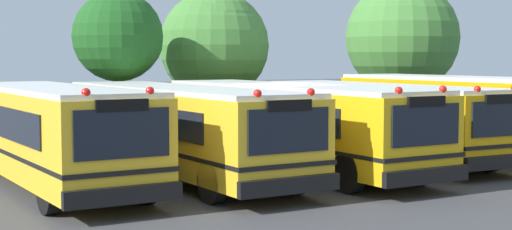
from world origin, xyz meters
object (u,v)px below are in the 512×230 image
tree_3 (403,39)px  school_bus_1 (177,126)px  school_bus_2 (289,122)px  tree_1 (121,38)px  school_bus_4 (465,111)px  tree_2 (215,42)px  school_bus_0 (53,132)px  school_bus_3 (380,118)px

tree_3 → school_bus_1: bearing=-152.0°
school_bus_2 → tree_1: (-2.61, 7.07, 2.57)m
tree_3 → school_bus_4: bearing=-117.7°
school_bus_4 → tree_2: tree_2 is taller
tree_1 → tree_2: bearing=18.2°
school_bus_4 → tree_1: 12.22m
school_bus_2 → school_bus_0: bearing=-2.1°
school_bus_2 → school_bus_4: (6.98, -0.07, 0.07)m
school_bus_1 → school_bus_4: (10.41, -0.40, 0.08)m
school_bus_2 → tree_3: bearing=-145.2°
school_bus_4 → tree_3: size_ratio=1.62×
school_bus_0 → tree_3: size_ratio=1.45×
school_bus_0 → school_bus_3: (10.52, 0.14, -0.07)m
tree_2 → tree_3: (9.45, -0.37, 0.24)m
tree_1 → tree_2: (4.47, 1.47, -0.05)m
school_bus_3 → school_bus_4: bearing=175.8°
school_bus_1 → school_bus_3: 7.04m
school_bus_4 → tree_1: size_ratio=1.95×
school_bus_4 → school_bus_3: bearing=-5.2°
school_bus_3 → school_bus_1: bearing=1.1°
school_bus_4 → tree_2: (-5.11, 8.62, 2.45)m
school_bus_1 → tree_2: 10.10m
school_bus_0 → school_bus_3: size_ratio=0.93×
school_bus_1 → school_bus_3: bearing=178.5°
tree_2 → tree_3: 9.46m
school_bus_0 → tree_2: 12.42m
school_bus_3 → tree_3: tree_3 is taller
school_bus_0 → school_bus_2: (6.92, -0.13, -0.03)m
school_bus_0 → school_bus_1: size_ratio=0.85×
tree_3 → school_bus_0: bearing=-156.2°
school_bus_4 → tree_3: (4.34, 8.25, 2.69)m
tree_1 → tree_3: size_ratio=0.83×
school_bus_2 → school_bus_4: size_ratio=1.06×
school_bus_1 → tree_2: size_ratio=1.92×
school_bus_1 → tree_1: tree_1 is taller
school_bus_0 → school_bus_4: bearing=177.7°
school_bus_3 → school_bus_4: (3.38, -0.34, 0.11)m
school_bus_1 → tree_1: (0.83, 6.75, 2.58)m
school_bus_1 → tree_3: bearing=-153.1°
school_bus_0 → tree_1: (4.31, 6.94, 2.54)m
school_bus_0 → tree_2: bearing=-137.7°
tree_3 → tree_2: bearing=177.8°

